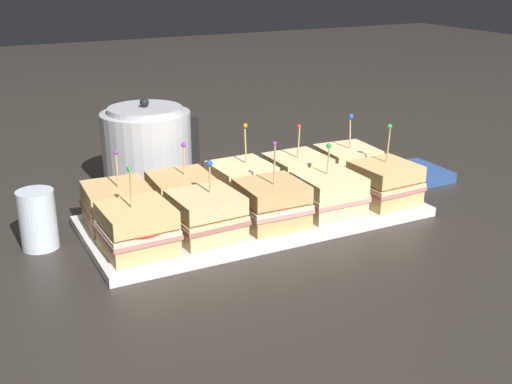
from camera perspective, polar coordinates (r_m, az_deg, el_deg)
name	(u,v)px	position (r m, az deg, el deg)	size (l,w,h in m)	color
ground_plane	(256,220)	(1.27, 0.00, -2.54)	(6.00, 6.00, 0.00)	#2D2823
serving_platter	(256,216)	(1.27, 0.00, -2.17)	(0.67, 0.29, 0.02)	silver
sandwich_front_far_left	(137,229)	(1.11, -10.51, -3.25)	(0.12, 0.12, 0.15)	tan
sandwich_front_left	(206,215)	(1.15, -4.47, -2.09)	(0.13, 0.13, 0.14)	#DBB77A
sandwich_front_center	(270,204)	(1.20, 1.26, -1.05)	(0.12, 0.12, 0.16)	tan
sandwich_front_right	(328,194)	(1.26, 6.46, -0.16)	(0.12, 0.12, 0.14)	beige
sandwich_front_far_right	(385,183)	(1.33, 11.38, 0.80)	(0.13, 0.13, 0.16)	tan
sandwich_back_far_left	(117,205)	(1.22, -12.23, -1.13)	(0.12, 0.12, 0.15)	tan
sandwich_back_left	(181,194)	(1.26, -6.65, -0.19)	(0.12, 0.12, 0.14)	tan
sandwich_back_center	(242,183)	(1.31, -1.25, 0.79)	(0.12, 0.12, 0.16)	beige
sandwich_back_right	(297,175)	(1.36, 3.68, 1.56)	(0.12, 0.12, 0.15)	beige
sandwich_back_far_right	(347,165)	(1.43, 8.10, 2.35)	(0.13, 0.13, 0.16)	beige
kettle_steel	(147,148)	(1.46, -9.63, 3.87)	(0.22, 0.20, 0.20)	#B7BABF
drinking_glass	(38,220)	(1.20, -18.83, -2.33)	(0.07, 0.07, 0.11)	silver
napkin_stack	(414,174)	(1.55, 13.86, 1.56)	(0.14, 0.14, 0.02)	navy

